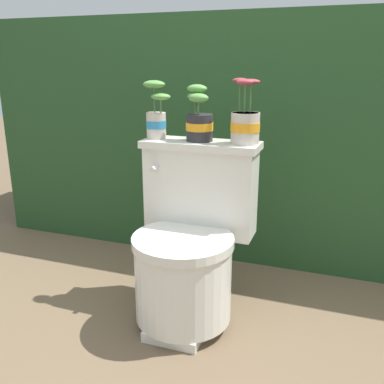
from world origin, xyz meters
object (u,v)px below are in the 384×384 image
object	(u,v)px
potted_plant_midleft	(199,120)
potted_plant_left	(156,115)
potted_plant_middle	(245,123)
toilet	(189,247)

from	to	relation	value
potted_plant_midleft	potted_plant_left	bearing A→B (deg)	-177.85
potted_plant_middle	potted_plant_left	bearing A→B (deg)	-179.41
potted_plant_midleft	potted_plant_middle	size ratio (longest dim) A/B	0.89
potted_plant_midleft	potted_plant_middle	bearing A→B (deg)	-0.93
toilet	potted_plant_middle	world-z (taller)	potted_plant_middle
toilet	potted_plant_midleft	world-z (taller)	potted_plant_midleft
potted_plant_left	potted_plant_middle	xyz separation A→B (m)	(0.38, 0.00, -0.01)
potted_plant_left	potted_plant_middle	world-z (taller)	potted_plant_middle
potted_plant_left	potted_plant_middle	bearing A→B (deg)	0.59
toilet	potted_plant_middle	xyz separation A→B (m)	(0.18, 0.15, 0.50)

